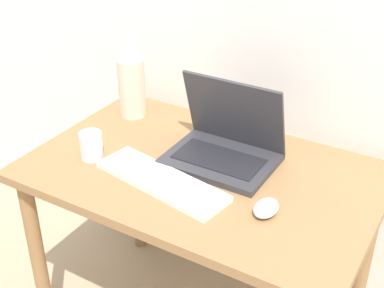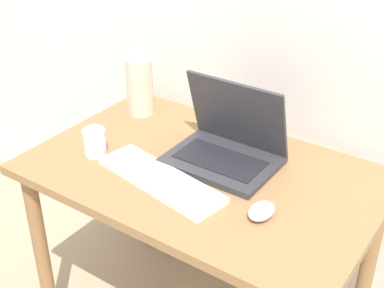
{
  "view_description": "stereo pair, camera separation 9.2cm",
  "coord_description": "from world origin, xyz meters",
  "px_view_note": "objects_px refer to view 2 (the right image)",
  "views": [
    {
      "loc": [
        0.67,
        -0.86,
        1.58
      ],
      "look_at": [
        -0.02,
        0.3,
        0.81
      ],
      "focal_mm": 50.0,
      "sensor_mm": 36.0,
      "label": 1
    },
    {
      "loc": [
        0.75,
        -0.81,
        1.58
      ],
      "look_at": [
        -0.02,
        0.3,
        0.81
      ],
      "focal_mm": 50.0,
      "sensor_mm": 36.0,
      "label": 2
    }
  ],
  "objects_px": {
    "laptop": "(227,144)",
    "mouse": "(261,211)",
    "vase": "(139,75)",
    "mug": "(95,142)",
    "keyboard": "(160,180)",
    "mp3_player": "(181,174)"
  },
  "relations": [
    {
      "from": "laptop",
      "to": "mouse",
      "type": "relative_size",
      "value": 3.49
    },
    {
      "from": "vase",
      "to": "laptop",
      "type": "bearing_deg",
      "value": -13.56
    },
    {
      "from": "mug",
      "to": "vase",
      "type": "bearing_deg",
      "value": 102.47
    },
    {
      "from": "keyboard",
      "to": "mug",
      "type": "bearing_deg",
      "value": 177.63
    },
    {
      "from": "vase",
      "to": "mug",
      "type": "bearing_deg",
      "value": -77.53
    },
    {
      "from": "mouse",
      "to": "mug",
      "type": "xyz_separation_m",
      "value": [
        -0.59,
        -0.01,
        0.03
      ]
    },
    {
      "from": "mug",
      "to": "keyboard",
      "type": "bearing_deg",
      "value": -2.37
    },
    {
      "from": "mug",
      "to": "mp3_player",
      "type": "bearing_deg",
      "value": 10.62
    },
    {
      "from": "vase",
      "to": "mug",
      "type": "height_order",
      "value": "vase"
    },
    {
      "from": "mouse",
      "to": "mug",
      "type": "distance_m",
      "value": 0.59
    },
    {
      "from": "laptop",
      "to": "mouse",
      "type": "height_order",
      "value": "laptop"
    },
    {
      "from": "laptop",
      "to": "mp3_player",
      "type": "xyz_separation_m",
      "value": [
        -0.07,
        -0.15,
        -0.05
      ]
    },
    {
      "from": "vase",
      "to": "mp3_player",
      "type": "relative_size",
      "value": 5.52
    },
    {
      "from": "laptop",
      "to": "mouse",
      "type": "distance_m",
      "value": 0.3
    },
    {
      "from": "keyboard",
      "to": "mug",
      "type": "height_order",
      "value": "mug"
    },
    {
      "from": "vase",
      "to": "mp3_player",
      "type": "bearing_deg",
      "value": -35.27
    },
    {
      "from": "laptop",
      "to": "mp3_player",
      "type": "distance_m",
      "value": 0.17
    },
    {
      "from": "mp3_player",
      "to": "mug",
      "type": "xyz_separation_m",
      "value": [
        -0.29,
        -0.06,
        0.04
      ]
    },
    {
      "from": "keyboard",
      "to": "mouse",
      "type": "xyz_separation_m",
      "value": [
        0.32,
        0.03,
        0.01
      ]
    },
    {
      "from": "keyboard",
      "to": "mug",
      "type": "distance_m",
      "value": 0.27
    },
    {
      "from": "vase",
      "to": "mp3_player",
      "type": "xyz_separation_m",
      "value": [
        0.36,
        -0.26,
        -0.14
      ]
    },
    {
      "from": "keyboard",
      "to": "mp3_player",
      "type": "xyz_separation_m",
      "value": [
        0.03,
        0.07,
        -0.01
      ]
    }
  ]
}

